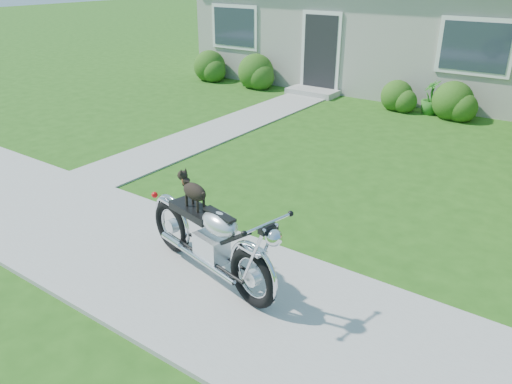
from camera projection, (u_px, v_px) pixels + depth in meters
ground at (94, 232)px, 6.78m from camera, size 80.00×80.00×0.00m
sidewalk at (94, 230)px, 6.77m from camera, size 24.00×2.20×0.04m
walkway at (233, 125)px, 11.28m from camera, size 1.20×8.00×0.03m
house at (416, 8)px, 14.78m from camera, size 12.60×7.03×4.50m
shrub_row at (341, 85)px, 13.22m from camera, size 10.39×1.05×1.05m
potted_plant_left at (248, 74)px, 14.92m from camera, size 0.80×0.83×0.71m
potted_plant_right at (431, 97)px, 12.00m from camera, size 0.62×0.62×0.82m
motorcycle_with_dog at (210, 237)px, 5.53m from camera, size 2.20×0.80×1.16m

